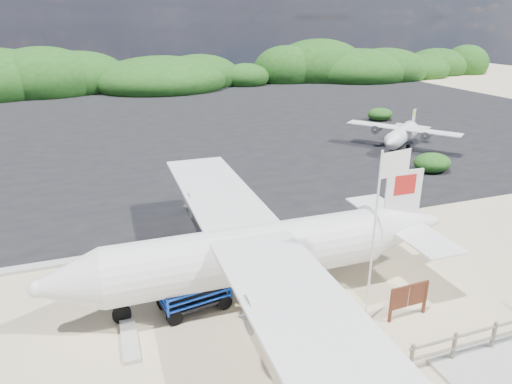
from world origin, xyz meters
TOP-DOWN VIEW (x-y plane):
  - ground at (0.00, 0.00)m, footprint 160.00×160.00m
  - asphalt_apron at (0.00, 30.00)m, footprint 90.00×50.00m
  - walkway_pad at (5.50, -6.00)m, footprint 3.50×2.50m
  - vegetation_band at (0.00, 55.00)m, footprint 124.00×8.00m
  - fence at (6.00, -5.00)m, footprint 6.40×2.00m
  - baggage_cart at (-2.18, 0.13)m, footprint 2.76×1.87m
  - flagpole at (3.03, -2.59)m, footprint 1.28×0.72m
  - signboard at (4.55, -2.77)m, footprint 1.61×0.21m
  - crew_a at (-0.35, 4.20)m, footprint 0.75×0.62m
  - crew_b at (-2.35, 1.69)m, footprint 1.11×1.00m
  - crew_c at (-0.72, 3.96)m, footprint 1.04×0.58m
  - aircraft_large at (11.99, 19.49)m, footprint 18.20×18.20m

SIDE VIEW (x-z plane):
  - ground at x=0.00m, z-range 0.00..0.00m
  - asphalt_apron at x=0.00m, z-range -0.02..0.02m
  - walkway_pad at x=5.50m, z-range -0.05..0.05m
  - vegetation_band at x=0.00m, z-range -2.20..2.20m
  - fence at x=6.00m, z-range -0.55..0.55m
  - baggage_cart at x=-2.18m, z-range -0.64..0.64m
  - flagpole at x=3.03m, z-range -3.01..3.01m
  - signboard at x=4.55m, z-range -0.66..0.66m
  - aircraft_large at x=11.99m, z-range -2.70..2.70m
  - crew_c at x=-0.72m, z-range 0.00..1.67m
  - crew_a at x=-0.35m, z-range 0.00..1.77m
  - crew_b at x=-2.35m, z-range 0.00..1.87m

